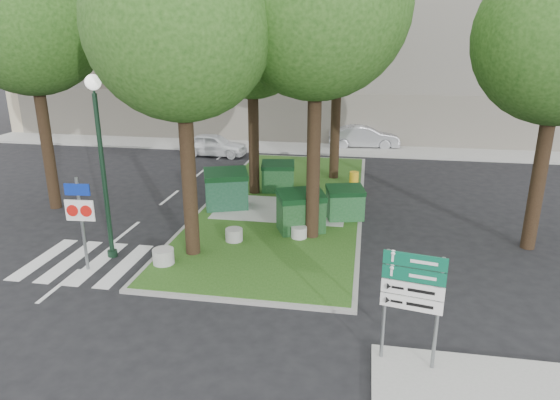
% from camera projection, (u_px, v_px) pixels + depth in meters
% --- Properties ---
extents(ground, '(120.00, 120.00, 0.00)m').
position_uv_depth(ground, '(216.00, 299.00, 13.04)').
color(ground, black).
rests_on(ground, ground).
extents(median_island, '(6.00, 16.00, 0.12)m').
position_uv_depth(median_island, '(285.00, 203.00, 20.42)').
color(median_island, '#1F4A15').
rests_on(median_island, ground).
extents(median_kerb, '(6.30, 16.30, 0.10)m').
position_uv_depth(median_kerb, '(285.00, 203.00, 20.43)').
color(median_kerb, gray).
rests_on(median_kerb, ground).
extents(building_sidewalk, '(42.00, 3.00, 0.12)m').
position_uv_depth(building_sidewalk, '(305.00, 148.00, 30.33)').
color(building_sidewalk, '#999993').
rests_on(building_sidewalk, ground).
extents(zebra_crossing, '(5.00, 3.00, 0.01)m').
position_uv_depth(zebra_crossing, '(111.00, 264.00, 15.05)').
color(zebra_crossing, silver).
rests_on(zebra_crossing, ground).
extents(apartment_building, '(41.00, 12.00, 16.00)m').
position_uv_depth(apartment_building, '(320.00, 14.00, 34.86)').
color(apartment_building, tan).
rests_on(apartment_building, ground).
extents(tree_median_near_left, '(5.20, 5.20, 10.53)m').
position_uv_depth(tree_median_near_left, '(183.00, 6.00, 13.37)').
color(tree_median_near_left, black).
rests_on(tree_median_near_left, ground).
extents(tree_median_mid, '(4.80, 4.80, 9.99)m').
position_uv_depth(tree_median_mid, '(254.00, 25.00, 19.48)').
color(tree_median_mid, black).
rests_on(tree_median_mid, ground).
extents(tree_street_left, '(5.40, 5.40, 11.00)m').
position_uv_depth(tree_street_left, '(29.00, 4.00, 17.69)').
color(tree_street_left, black).
rests_on(tree_street_left, ground).
extents(dumpster_a, '(1.96, 1.66, 1.55)m').
position_uv_depth(dumpster_a, '(226.00, 189.00, 19.45)').
color(dumpster_a, '#103A23').
rests_on(dumpster_a, median_island).
extents(dumpster_b, '(1.54, 1.18, 1.31)m').
position_uv_depth(dumpster_b, '(278.00, 177.00, 21.61)').
color(dumpster_b, '#123F18').
rests_on(dumpster_b, median_island).
extents(dumpster_c, '(1.86, 1.62, 1.45)m').
position_uv_depth(dumpster_c, '(301.00, 212.00, 17.13)').
color(dumpster_c, '#103815').
rests_on(dumpster_c, median_island).
extents(dumpster_d, '(1.53, 1.25, 1.24)m').
position_uv_depth(dumpster_d, '(345.00, 203.00, 18.33)').
color(dumpster_d, '#164A20').
rests_on(dumpster_d, median_island).
extents(bollard_left, '(0.63, 0.63, 0.45)m').
position_uv_depth(bollard_left, '(163.00, 256.00, 14.77)').
color(bollard_left, '#A3A29E').
rests_on(bollard_left, median_island).
extents(bollard_right, '(0.54, 0.54, 0.38)m').
position_uv_depth(bollard_right, '(299.00, 232.00, 16.69)').
color(bollard_right, '#A2A39E').
rests_on(bollard_right, median_island).
extents(bollard_mid, '(0.57, 0.57, 0.41)m').
position_uv_depth(bollard_mid, '(234.00, 235.00, 16.43)').
color(bollard_mid, gray).
rests_on(bollard_mid, median_island).
extents(litter_bin, '(0.40, 0.40, 0.71)m').
position_uv_depth(litter_bin, '(354.00, 180.00, 22.20)').
color(litter_bin, gold).
rests_on(litter_bin, median_island).
extents(street_lamp, '(0.44, 0.44, 5.55)m').
position_uv_depth(street_lamp, '(100.00, 147.00, 14.51)').
color(street_lamp, black).
rests_on(street_lamp, ground).
extents(traffic_sign_pole, '(0.85, 0.11, 2.81)m').
position_uv_depth(traffic_sign_pole, '(81.00, 212.00, 14.17)').
color(traffic_sign_pole, slate).
rests_on(traffic_sign_pole, ground).
extents(directional_sign, '(1.21, 0.29, 2.45)m').
position_uv_depth(directional_sign, '(412.00, 292.00, 9.85)').
color(directional_sign, slate).
rests_on(directional_sign, sidewalk_corner).
extents(car_white, '(3.85, 1.67, 1.29)m').
position_uv_depth(car_white, '(214.00, 145.00, 28.48)').
color(car_white, white).
rests_on(car_white, ground).
extents(car_silver, '(4.37, 1.88, 1.40)m').
position_uv_depth(car_silver, '(364.00, 137.00, 30.49)').
color(car_silver, '#9C9DA3').
rests_on(car_silver, ground).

